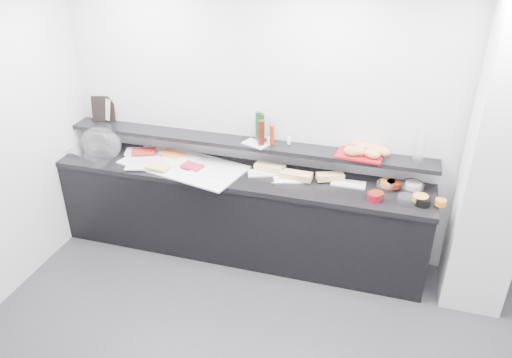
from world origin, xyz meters
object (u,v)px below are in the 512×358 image
(sandwich_plate_mid, at_px, (290,180))
(carafe, at_px, (420,147))
(cloche_base, at_px, (92,152))
(condiment_tray, at_px, (256,144))
(bread_tray, at_px, (360,154))
(framed_print, at_px, (103,109))

(sandwich_plate_mid, xyz_separation_m, carafe, (1.09, 0.18, 0.39))
(cloche_base, xyz_separation_m, condiment_tray, (1.69, 0.17, 0.24))
(bread_tray, bearing_deg, cloche_base, -171.24)
(bread_tray, relative_size, carafe, 1.35)
(condiment_tray, xyz_separation_m, bread_tray, (0.97, 0.04, 0.00))
(cloche_base, relative_size, sandwich_plate_mid, 1.58)
(cloche_base, bearing_deg, framed_print, 107.13)
(cloche_base, height_order, bread_tray, bread_tray)
(bread_tray, bearing_deg, sandwich_plate_mid, -157.81)
(cloche_base, relative_size, framed_print, 1.87)
(cloche_base, relative_size, condiment_tray, 2.05)
(sandwich_plate_mid, distance_m, framed_print, 2.11)
(framed_print, relative_size, condiment_tray, 1.10)
(cloche_base, relative_size, carafe, 1.62)
(framed_print, xyz_separation_m, bread_tray, (2.65, -0.09, -0.12))
(condiment_tray, xyz_separation_m, carafe, (1.46, 0.03, 0.14))
(condiment_tray, height_order, bread_tray, bread_tray)
(sandwich_plate_mid, bearing_deg, framed_print, 152.28)
(sandwich_plate_mid, height_order, condiment_tray, condiment_tray)
(cloche_base, distance_m, bread_tray, 2.67)
(framed_print, distance_m, carafe, 3.15)
(sandwich_plate_mid, bearing_deg, bread_tray, -2.22)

